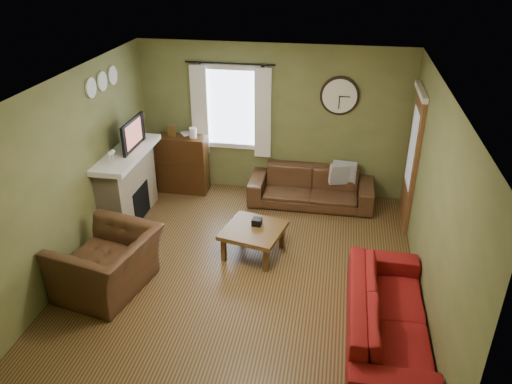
% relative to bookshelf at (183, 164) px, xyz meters
% --- Properties ---
extents(floor, '(4.60, 5.20, 0.00)m').
position_rel_bookshelf_xyz_m(floor, '(1.54, -2.27, -0.51)').
color(floor, brown).
rests_on(floor, ground).
extents(ceiling, '(4.60, 5.20, 0.00)m').
position_rel_bookshelf_xyz_m(ceiling, '(1.54, -2.27, 2.09)').
color(ceiling, white).
rests_on(ceiling, ground).
extents(wall_left, '(0.00, 5.20, 2.60)m').
position_rel_bookshelf_xyz_m(wall_left, '(-0.76, -2.27, 0.79)').
color(wall_left, olive).
rests_on(wall_left, ground).
extents(wall_right, '(0.00, 5.20, 2.60)m').
position_rel_bookshelf_xyz_m(wall_right, '(3.84, -2.27, 0.79)').
color(wall_right, olive).
rests_on(wall_right, ground).
extents(wall_back, '(4.60, 0.00, 2.60)m').
position_rel_bookshelf_xyz_m(wall_back, '(1.54, 0.33, 0.79)').
color(wall_back, olive).
rests_on(wall_back, ground).
extents(wall_front, '(4.60, 0.00, 2.60)m').
position_rel_bookshelf_xyz_m(wall_front, '(1.54, -4.87, 0.79)').
color(wall_front, olive).
rests_on(wall_front, ground).
extents(fireplace, '(0.40, 1.40, 1.10)m').
position_rel_bookshelf_xyz_m(fireplace, '(-0.56, -1.12, 0.04)').
color(fireplace, tan).
rests_on(fireplace, floor).
extents(firebox, '(0.04, 0.60, 0.55)m').
position_rel_bookshelf_xyz_m(firebox, '(-0.37, -1.12, -0.21)').
color(firebox, black).
rests_on(firebox, fireplace).
extents(mantel, '(0.58, 1.60, 0.08)m').
position_rel_bookshelf_xyz_m(mantel, '(-0.53, -1.12, 0.63)').
color(mantel, white).
rests_on(mantel, fireplace).
extents(tv, '(0.08, 0.60, 0.35)m').
position_rel_bookshelf_xyz_m(tv, '(-0.51, -0.97, 0.84)').
color(tv, black).
rests_on(tv, mantel).
extents(tv_screen, '(0.02, 0.62, 0.36)m').
position_rel_bookshelf_xyz_m(tv_screen, '(-0.43, -0.97, 0.90)').
color(tv_screen, '#994C3F').
rests_on(tv_screen, mantel).
extents(medallion_left, '(0.28, 0.28, 0.03)m').
position_rel_bookshelf_xyz_m(medallion_left, '(-0.74, -1.47, 1.74)').
color(medallion_left, white).
rests_on(medallion_left, wall_left).
extents(medallion_mid, '(0.28, 0.28, 0.03)m').
position_rel_bookshelf_xyz_m(medallion_mid, '(-0.74, -1.12, 1.74)').
color(medallion_mid, white).
rests_on(medallion_mid, wall_left).
extents(medallion_right, '(0.28, 0.28, 0.03)m').
position_rel_bookshelf_xyz_m(medallion_right, '(-0.74, -0.77, 1.74)').
color(medallion_right, white).
rests_on(medallion_right, wall_left).
extents(window_pane, '(1.00, 0.02, 1.30)m').
position_rel_bookshelf_xyz_m(window_pane, '(0.84, 0.31, 0.99)').
color(window_pane, silver).
rests_on(window_pane, wall_back).
extents(curtain_rod, '(0.03, 0.03, 1.50)m').
position_rel_bookshelf_xyz_m(curtain_rod, '(0.84, 0.21, 1.76)').
color(curtain_rod, black).
rests_on(curtain_rod, wall_back).
extents(curtain_left, '(0.28, 0.04, 1.55)m').
position_rel_bookshelf_xyz_m(curtain_left, '(0.29, 0.21, 0.94)').
color(curtain_left, white).
rests_on(curtain_left, wall_back).
extents(curtain_right, '(0.28, 0.04, 1.55)m').
position_rel_bookshelf_xyz_m(curtain_right, '(1.39, 0.21, 0.94)').
color(curtain_right, white).
rests_on(curtain_right, wall_back).
extents(wall_clock, '(0.64, 0.06, 0.64)m').
position_rel_bookshelf_xyz_m(wall_clock, '(2.64, 0.28, 1.29)').
color(wall_clock, white).
rests_on(wall_clock, wall_back).
extents(door, '(0.05, 0.90, 2.10)m').
position_rel_bookshelf_xyz_m(door, '(3.81, -0.42, 0.54)').
color(door, brown).
rests_on(door, floor).
extents(bookshelf, '(0.87, 0.37, 1.03)m').
position_rel_bookshelf_xyz_m(bookshelf, '(0.00, 0.00, 0.00)').
color(bookshelf, '#371E0C').
rests_on(bookshelf, floor).
extents(book, '(0.25, 0.26, 0.02)m').
position_rel_bookshelf_xyz_m(book, '(-0.02, 0.09, 0.45)').
color(book, brown).
rests_on(book, bookshelf).
extents(sofa_brown, '(2.08, 0.81, 0.61)m').
position_rel_bookshelf_xyz_m(sofa_brown, '(2.28, -0.09, -0.21)').
color(sofa_brown, '#412818').
rests_on(sofa_brown, floor).
extents(pillow_left, '(0.41, 0.16, 0.40)m').
position_rel_bookshelf_xyz_m(pillow_left, '(2.82, 0.05, 0.04)').
color(pillow_left, '#979DA2').
rests_on(pillow_left, sofa_brown).
extents(pillow_right, '(0.39, 0.21, 0.37)m').
position_rel_bookshelf_xyz_m(pillow_right, '(2.76, -0.00, 0.04)').
color(pillow_right, '#979DA2').
rests_on(pillow_right, sofa_brown).
extents(sofa_red, '(0.88, 2.26, 0.66)m').
position_rel_bookshelf_xyz_m(sofa_red, '(3.38, -3.22, -0.18)').
color(sofa_red, maroon).
rests_on(sofa_red, floor).
extents(armchair, '(1.27, 1.39, 0.78)m').
position_rel_bookshelf_xyz_m(armchair, '(-0.10, -2.90, -0.12)').
color(armchair, '#412818').
rests_on(armchair, floor).
extents(coffee_table, '(0.96, 0.96, 0.43)m').
position_rel_bookshelf_xyz_m(coffee_table, '(1.59, -1.79, -0.30)').
color(coffee_table, brown).
rests_on(coffee_table, floor).
extents(tissue_box, '(0.14, 0.14, 0.10)m').
position_rel_bookshelf_xyz_m(tissue_box, '(1.62, -1.68, -0.11)').
color(tissue_box, black).
rests_on(tissue_box, coffee_table).
extents(wine_glass_a, '(0.07, 0.07, 0.21)m').
position_rel_bookshelf_xyz_m(wine_glass_a, '(-0.51, -1.66, 0.77)').
color(wine_glass_a, white).
rests_on(wine_glass_a, mantel).
extents(wine_glass_b, '(0.07, 0.07, 0.20)m').
position_rel_bookshelf_xyz_m(wine_glass_b, '(-0.51, -1.55, 0.77)').
color(wine_glass_b, white).
rests_on(wine_glass_b, mantel).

